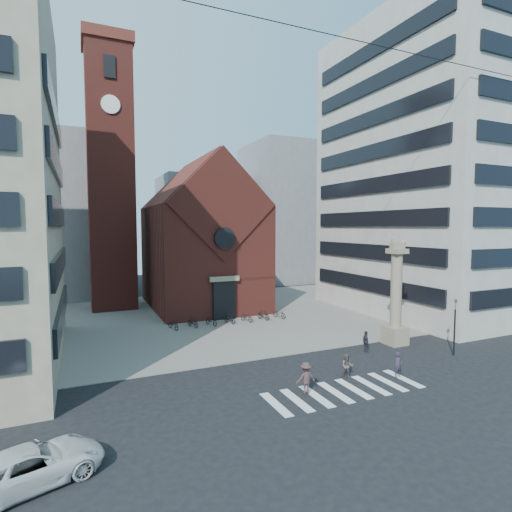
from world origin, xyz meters
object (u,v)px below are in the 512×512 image
(pedestrian_0, at_px, (398,365))
(traffic_light, at_px, (455,325))
(lion_column, at_px, (396,303))
(pedestrian_2, at_px, (366,341))
(pedestrian_1, at_px, (347,366))
(white_car, at_px, (32,466))
(scooter_0, at_px, (173,324))

(pedestrian_0, bearing_deg, traffic_light, 5.74)
(lion_column, bearing_deg, pedestrian_2, -169.22)
(traffic_light, distance_m, pedestrian_0, 7.36)
(pedestrian_1, bearing_deg, pedestrian_2, 78.02)
(lion_column, bearing_deg, white_car, -161.91)
(lion_column, relative_size, pedestrian_2, 5.24)
(traffic_light, relative_size, scooter_0, 2.38)
(lion_column, relative_size, white_car, 1.67)
(lion_column, relative_size, scooter_0, 4.79)
(lion_column, bearing_deg, pedestrian_1, -151.41)
(white_car, bearing_deg, scooter_0, -44.61)
(lion_column, relative_size, traffic_light, 2.02)
(pedestrian_0, bearing_deg, pedestrian_2, 65.97)
(traffic_light, xyz_separation_m, pedestrian_0, (-7.02, -1.66, -1.47))
(pedestrian_1, relative_size, pedestrian_2, 0.93)
(pedestrian_1, bearing_deg, scooter_0, 153.54)
(pedestrian_0, distance_m, pedestrian_1, 3.31)
(traffic_light, distance_m, scooter_0, 23.93)
(scooter_0, bearing_deg, lion_column, -55.27)
(lion_column, xyz_separation_m, traffic_light, (1.99, -4.00, -1.17))
(lion_column, relative_size, pedestrian_0, 5.31)
(traffic_light, relative_size, pedestrian_0, 2.63)
(pedestrian_1, bearing_deg, white_car, -128.76)
(white_car, bearing_deg, lion_column, -90.93)
(pedestrian_2, distance_m, scooter_0, 17.57)
(lion_column, height_order, pedestrian_2, lion_column)
(pedestrian_0, relative_size, pedestrian_1, 1.06)
(pedestrian_1, distance_m, pedestrian_2, 5.88)
(white_car, relative_size, pedestrian_0, 3.19)
(lion_column, xyz_separation_m, pedestrian_0, (-5.03, -5.66, -2.64))
(traffic_light, distance_m, pedestrian_1, 10.21)
(traffic_light, xyz_separation_m, scooter_0, (-17.72, 15.98, -1.76))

